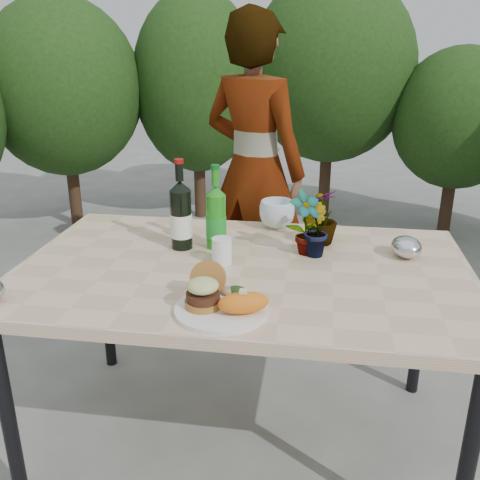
# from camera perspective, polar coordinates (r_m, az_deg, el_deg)

# --- Properties ---
(ground) EXTENTS (80.00, 80.00, 0.00)m
(ground) POSITION_cam_1_polar(r_m,az_deg,el_deg) (2.30, 0.32, -20.20)
(ground) COLOR slate
(ground) RESTS_ON ground
(patio_table) EXTENTS (1.60, 1.00, 0.75)m
(patio_table) POSITION_cam_1_polar(r_m,az_deg,el_deg) (1.92, 0.36, -4.40)
(patio_table) COLOR beige
(patio_table) RESTS_ON ground
(shrub_hedge) EXTENTS (6.87, 5.06, 2.04)m
(shrub_hedge) POSITION_cam_1_polar(r_m,az_deg,el_deg) (3.36, 5.06, 13.49)
(shrub_hedge) COLOR #382316
(shrub_hedge) RESTS_ON ground
(dinner_plate) EXTENTS (0.28, 0.28, 0.01)m
(dinner_plate) POSITION_cam_1_polar(r_m,az_deg,el_deg) (1.59, -1.98, -7.44)
(dinner_plate) COLOR white
(dinner_plate) RESTS_ON patio_table
(burger_stack) EXTENTS (0.11, 0.16, 0.11)m
(burger_stack) POSITION_cam_1_polar(r_m,az_deg,el_deg) (1.59, -3.83, -5.29)
(burger_stack) COLOR #B7722D
(burger_stack) RESTS_ON dinner_plate
(sweet_potato) EXTENTS (0.17, 0.12, 0.06)m
(sweet_potato) POSITION_cam_1_polar(r_m,az_deg,el_deg) (1.55, 0.36, -6.71)
(sweet_potato) COLOR orange
(sweet_potato) RESTS_ON dinner_plate
(grilled_veg) EXTENTS (0.08, 0.05, 0.03)m
(grilled_veg) POSITION_cam_1_polar(r_m,az_deg,el_deg) (1.66, -0.82, -5.39)
(grilled_veg) COLOR olive
(grilled_veg) RESTS_ON dinner_plate
(wine_bottle) EXTENTS (0.08, 0.08, 0.35)m
(wine_bottle) POSITION_cam_1_polar(r_m,az_deg,el_deg) (2.04, -6.31, 2.54)
(wine_bottle) COLOR black
(wine_bottle) RESTS_ON patio_table
(sparkling_water) EXTENTS (0.08, 0.08, 0.32)m
(sparkling_water) POSITION_cam_1_polar(r_m,az_deg,el_deg) (2.03, -2.57, 2.35)
(sparkling_water) COLOR #1F8418
(sparkling_water) RESTS_ON patio_table
(plastic_cup) EXTENTS (0.07, 0.07, 0.09)m
(plastic_cup) POSITION_cam_1_polar(r_m,az_deg,el_deg) (1.91, -1.94, -1.16)
(plastic_cup) COLOR white
(plastic_cup) RESTS_ON patio_table
(seedling_left) EXTENTS (0.16, 0.15, 0.25)m
(seedling_left) POSITION_cam_1_polar(r_m,az_deg,el_deg) (1.98, 6.96, 1.80)
(seedling_left) COLOR #2B5F20
(seedling_left) RESTS_ON patio_table
(seedling_mid) EXTENTS (0.14, 0.14, 0.20)m
(seedling_mid) POSITION_cam_1_polar(r_m,az_deg,el_deg) (1.98, 7.88, 1.08)
(seedling_mid) COLOR #2B5B1F
(seedling_mid) RESTS_ON patio_table
(seedling_right) EXTENTS (0.17, 0.17, 0.22)m
(seedling_right) POSITION_cam_1_polar(r_m,az_deg,el_deg) (2.10, 8.72, 2.46)
(seedling_right) COLOR #265B1F
(seedling_right) RESTS_ON patio_table
(blue_bowl) EXTENTS (0.19, 0.19, 0.12)m
(blue_bowl) POSITION_cam_1_polar(r_m,az_deg,el_deg) (2.28, 3.95, 2.78)
(blue_bowl) COLOR silver
(blue_bowl) RESTS_ON patio_table
(foil_packet_right) EXTENTS (0.14, 0.16, 0.08)m
(foil_packet_right) POSITION_cam_1_polar(r_m,az_deg,el_deg) (2.06, 17.33, -0.71)
(foil_packet_right) COLOR silver
(foil_packet_right) RESTS_ON patio_table
(person) EXTENTS (0.72, 0.62, 1.67)m
(person) POSITION_cam_1_polar(r_m,az_deg,el_deg) (2.96, 1.50, 7.51)
(person) COLOR #926349
(person) RESTS_ON ground
(terracotta_pot) EXTENTS (0.17, 0.17, 0.14)m
(terracotta_pot) POSITION_cam_1_polar(r_m,az_deg,el_deg) (4.40, -14.28, 0.92)
(terracotta_pot) COLOR #B25B2D
(terracotta_pot) RESTS_ON ground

